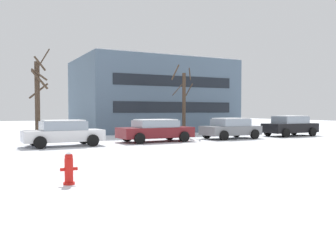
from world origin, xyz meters
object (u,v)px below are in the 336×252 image
Objects in this scene: parked_car_maroon at (155,130)px; parked_car_black at (290,126)px; parked_car_white at (63,133)px; parked_car_gray at (231,128)px; fire_hydrant at (69,168)px.

parked_car_maroon is 11.17m from parked_car_black.
parked_car_gray is (11.17, 0.21, 0.00)m from parked_car_white.
parked_car_white is 11.17m from parked_car_gray.
parked_car_black reaches higher than parked_car_gray.
fire_hydrant is at bearing -140.96° from parked_car_gray.
parked_car_maroon is 5.58m from parked_car_gray.
parked_car_maroon is (7.51, 10.71, 0.29)m from fire_hydrant.
parked_car_gray is at bearing 1.08° from parked_car_white.
parked_car_black reaches higher than parked_car_white.
parked_car_black is (5.58, 0.10, 0.05)m from parked_car_gray.
parked_car_gray is at bearing -0.98° from parked_car_maroon.
parked_car_black reaches higher than fire_hydrant.
fire_hydrant is 16.86m from parked_car_gray.
parked_car_white is (1.93, 10.41, 0.29)m from fire_hydrant.
parked_car_maroon is at bearing 54.97° from fire_hydrant.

